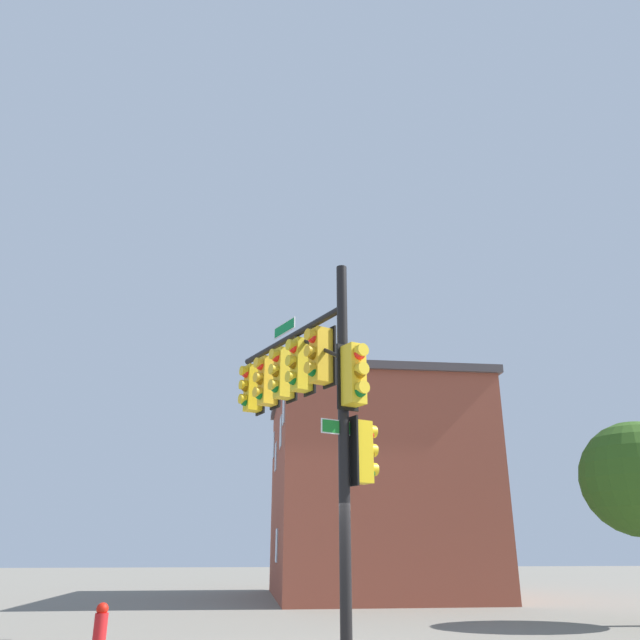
{
  "coord_description": "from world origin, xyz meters",
  "views": [
    {
      "loc": [
        -10.98,
        1.72,
        1.75
      ],
      "look_at": [
        -0.25,
        0.45,
        5.75
      ],
      "focal_mm": 34.96,
      "sensor_mm": 36.0,
      "label": 1
    }
  ],
  "objects": [
    {
      "name": "brick_building",
      "position": [
        15.07,
        -3.49,
        4.08
      ],
      "size": [
        9.99,
        8.09,
        8.14
      ],
      "color": "#994836",
      "rests_on": "ground_plane"
    },
    {
      "name": "signal_pole_assembly",
      "position": [
        1.24,
        0.54,
        4.74
      ],
      "size": [
        4.56,
        2.62,
        6.96
      ],
      "color": "black",
      "rests_on": "ground_plane"
    },
    {
      "name": "tree_near",
      "position": [
        4.75,
        -8.61,
        3.49
      ],
      "size": [
        2.98,
        2.98,
        5.01
      ],
      "color": "brown",
      "rests_on": "ground_plane"
    },
    {
      "name": "fire_hydrant",
      "position": [
        2.08,
        4.25,
        0.41
      ],
      "size": [
        0.33,
        0.24,
        0.83
      ],
      "color": "red",
      "rests_on": "ground_plane"
    }
  ]
}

